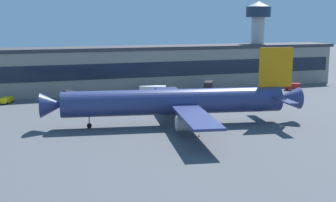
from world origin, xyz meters
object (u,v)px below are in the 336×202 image
object	(u,v)px
catering_truck	(208,87)
crew_van	(293,86)
control_tower	(258,32)
traffic_cone_0	(199,135)
fuel_truck	(152,90)
pushback_tractor	(6,100)
airliner	(178,102)
stair_truck	(70,96)

from	to	relation	value
catering_truck	crew_van	size ratio (longest dim) A/B	1.37
control_tower	catering_truck	distance (m)	39.37
control_tower	catering_truck	size ratio (longest dim) A/B	4.16
control_tower	traffic_cone_0	xyz separation A→B (m)	(-54.99, -70.41, -19.36)
control_tower	fuel_truck	distance (m)	54.85
control_tower	fuel_truck	world-z (taller)	control_tower
pushback_tractor	traffic_cone_0	world-z (taller)	pushback_tractor
fuel_truck	pushback_tractor	xyz separation A→B (m)	(-44.53, 2.14, -0.83)
fuel_truck	pushback_tractor	size ratio (longest dim) A/B	1.62
airliner	catering_truck	bearing A→B (deg)	56.66
airliner	traffic_cone_0	distance (m)	12.82
stair_truck	crew_van	xyz separation A→B (m)	(76.66, -1.18, -0.52)
fuel_truck	catering_truck	bearing A→B (deg)	-4.56
airliner	fuel_truck	size ratio (longest dim) A/B	6.87
catering_truck	traffic_cone_0	size ratio (longest dim) A/B	13.18
crew_van	pushback_tractor	size ratio (longest dim) A/B	1.01
catering_truck	traffic_cone_0	world-z (taller)	catering_truck
control_tower	crew_van	size ratio (longest dim) A/B	5.72
airliner	pushback_tractor	distance (m)	57.43
airliner	pushback_tractor	xyz separation A→B (m)	(-37.87, 42.95, -4.44)
stair_truck	catering_truck	bearing A→B (deg)	2.25
pushback_tractor	traffic_cone_0	bearing A→B (deg)	-55.02
stair_truck	pushback_tractor	bearing A→B (deg)	163.18
control_tower	crew_van	world-z (taller)	control_tower
fuel_truck	traffic_cone_0	xyz separation A→B (m)	(-6.28, -52.52, -1.60)
airliner	catering_truck	xyz separation A→B (m)	(25.84, 39.28, -3.19)
traffic_cone_0	stair_truck	bearing A→B (deg)	112.29
airliner	fuel_truck	xyz separation A→B (m)	(6.65, 40.81, -3.60)
fuel_truck	traffic_cone_0	world-z (taller)	fuel_truck
crew_van	traffic_cone_0	bearing A→B (deg)	-139.63
fuel_truck	traffic_cone_0	size ratio (longest dim) A/B	15.39
traffic_cone_0	catering_truck	bearing A→B (deg)	63.46
catering_truck	pushback_tractor	xyz separation A→B (m)	(-63.71, 3.67, -1.24)
traffic_cone_0	airliner	bearing A→B (deg)	91.82
control_tower	pushback_tractor	xyz separation A→B (m)	(-93.24, -15.74, -18.60)
airliner	catering_truck	size ratio (longest dim) A/B	8.01
control_tower	airliner	bearing A→B (deg)	-133.33
stair_truck	traffic_cone_0	world-z (taller)	stair_truck
stair_truck	fuel_truck	bearing A→B (deg)	7.16
crew_van	pushback_tractor	xyz separation A→B (m)	(-94.73, 6.64, -0.41)
traffic_cone_0	control_tower	bearing A→B (deg)	52.01
crew_van	traffic_cone_0	xyz separation A→B (m)	(-56.49, -48.02, -1.17)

